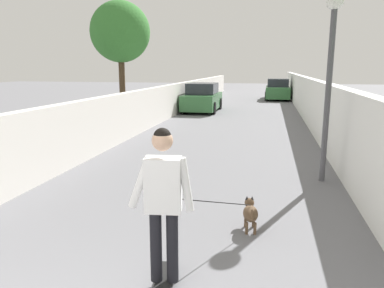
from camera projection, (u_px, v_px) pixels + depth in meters
The scene contains 10 objects.
ground_plane at pixel (232, 124), 15.76m from camera, with size 80.00×80.00×0.00m, color slate.
wall_left at pixel (145, 109), 14.33m from camera, with size 48.00×0.30×1.56m, color silver.
fence_right at pixel (319, 109), 12.99m from camera, with size 48.00×0.30×1.92m, color white.
tree_left_mid at pixel (120, 33), 14.93m from camera, with size 2.42×2.42×5.03m.
lamp_post at pixel (331, 53), 7.38m from camera, with size 0.36×0.36×3.86m.
skateboard at pixel (165, 281), 4.09m from camera, with size 0.82×0.30×0.08m.
person_skateboarder at pixel (163, 194), 3.88m from camera, with size 0.27×0.72×1.72m.
dog at pixel (250, 212), 5.49m from camera, with size 2.00×0.99×1.06m.
car_near at pixel (202, 98), 20.16m from camera, with size 3.86×1.80×1.54m.
car_far at pixel (278, 90), 27.60m from camera, with size 4.34×1.80×1.54m.
Camera 1 is at (-1.62, -1.51, 2.41)m, focal length 34.41 mm.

